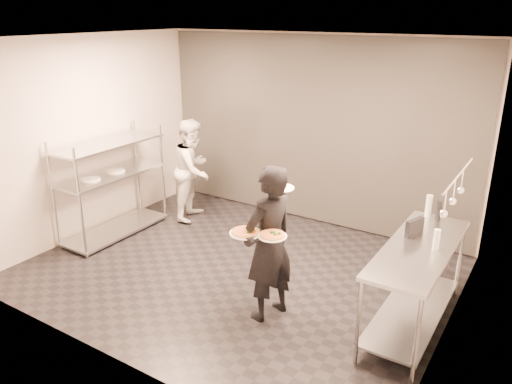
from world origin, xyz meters
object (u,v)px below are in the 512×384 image
Objects in this scene: bottle_clear at (437,239)px; prep_counter at (416,273)px; chef at (193,170)px; pass_rack at (111,183)px; bottle_green at (429,206)px; pos_monitor at (415,227)px; bottle_dark at (439,210)px; waiter at (269,244)px; salad_plate at (280,186)px; pizza_plate_far at (272,235)px; pizza_plate_near at (245,232)px.

prep_counter is at bearing -173.19° from bottle_clear.
prep_counter is 1.15× the size of chef.
bottle_green is at bearing 10.82° from pass_rack.
pos_monitor is (4.21, 0.22, 0.24)m from pass_rack.
prep_counter is 0.89m from bottle_dark.
waiter is at bearing -157.44° from bottle_clear.
salad_plate is at bearing -135.27° from chef.
waiter is 1.94m from bottle_dark.
pass_rack is 3.23m from pizza_plate_far.
pizza_plate_near is (2.25, -1.95, 0.26)m from chef.
prep_counter is (4.33, 0.00, -0.14)m from pass_rack.
chef is (0.60, 1.10, 0.01)m from pass_rack.
waiter reaches higher than prep_counter.
pizza_plate_far is 1.41× the size of bottle_dark.
pass_rack reaches higher than pizza_plate_far.
bottle_dark is (-0.02, 0.80, 0.40)m from prep_counter.
prep_counter is 0.91m from bottle_green.
pizza_plate_near is at bearing -11.52° from waiter.
waiter is 5.58× the size of salad_plate.
prep_counter is 1.07× the size of waiter.
waiter is 2.93m from chef.
prep_counter is at bearing -80.71° from bottle_green.
pass_rack is 5.02× the size of pizza_plate_near.
prep_counter is at bearing 33.13° from pizza_plate_far.
pizza_plate_near is (-0.13, -0.25, 0.20)m from waiter.
waiter is 5.89× the size of pizza_plate_far.
pass_rack is at bearing -85.60° from waiter.
pos_monitor is 1.22× the size of bottle_clear.
salad_plate is 1.43m from pos_monitor.
bottle_clear is at bearing 6.81° from prep_counter.
pass_rack is at bearing -169.45° from bottle_dark.
bottle_clear reaches higher than pizza_plate_far.
pass_rack reaches higher than bottle_clear.
waiter is at bearing -11.41° from pass_rack.
pizza_plate_far is 1.13× the size of bottle_green.
chef reaches higher than pizza_plate_far.
prep_counter is 6.31× the size of pizza_plate_far.
waiter reaches higher than pizza_plate_near.
chef is (-2.38, 1.70, -0.06)m from waiter.
chef is 5.47× the size of pizza_plate_far.
pizza_plate_far is 1.57m from bottle_clear.
waiter is at bearing -126.30° from pos_monitor.
waiter is 8.19× the size of bottle_clear.
prep_counter is at bearing -41.37° from pos_monitor.
pizza_plate_near is at bearing -131.45° from bottle_dark.
pos_monitor is at bearing 142.67° from bottle_clear.
pizza_plate_far reaches higher than pizza_plate_near.
salad_plate is at bearing -142.26° from bottle_dark.
waiter is 1.63m from bottle_clear.
pizza_plate_far is 1.98m from bottle_dark.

